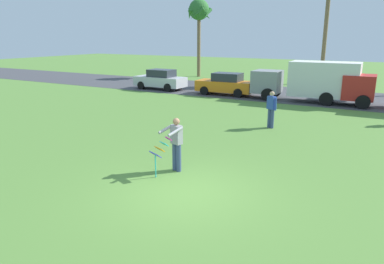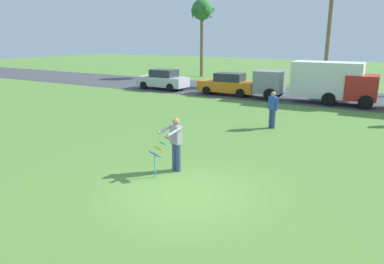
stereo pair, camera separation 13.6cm
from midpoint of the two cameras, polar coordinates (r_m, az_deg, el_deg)
The scene contains 9 objects.
ground_plane at distance 10.11m, azimuth -1.40°, elevation -9.55°, with size 120.00×120.00×0.00m, color #568438.
road_strip at distance 27.31m, azimuth 19.03°, elevation 5.32°, with size 120.00×8.00×0.01m, color #424247.
person_kite_flyer at distance 11.36m, azimuth -2.88°, elevation -1.64°, with size 0.67×0.75×1.73m.
kite_held at distance 10.99m, azimuth -5.48°, elevation -2.96°, with size 0.58×0.72×1.21m.
parked_car_silver at distance 29.47m, azimuth -5.16°, elevation 8.24°, with size 4.24×1.91×1.60m.
parked_car_orange at distance 26.68m, azimuth 5.22°, elevation 7.54°, with size 4.25×1.94×1.60m.
parked_truck_grey_van at distance 24.79m, azimuth 18.11°, elevation 7.79°, with size 6.75×2.24×2.62m.
palm_tree_left_near at distance 38.83m, azimuth 1.00°, elevation 18.34°, with size 2.58×2.71×7.85m.
person_walker_near at distance 17.18m, azimuth 12.23°, elevation 3.68°, with size 0.53×0.35×1.73m.
Camera 1 is at (4.64, -7.94, 4.19)m, focal length 33.69 mm.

